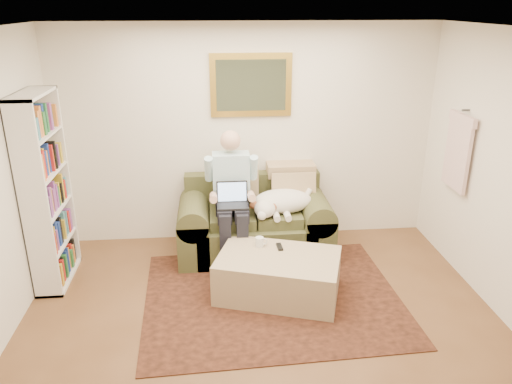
{
  "coord_description": "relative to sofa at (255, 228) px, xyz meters",
  "views": [
    {
      "loc": [
        -0.41,
        -3.28,
        2.8
      ],
      "look_at": [
        0.03,
        1.53,
        0.95
      ],
      "focal_mm": 35.0,
      "sensor_mm": 36.0,
      "label": 1
    }
  ],
  "objects": [
    {
      "name": "room_shell",
      "position": [
        -0.06,
        -1.67,
        1.0
      ],
      "size": [
        4.51,
        5.0,
        2.61
      ],
      "color": "brown",
      "rests_on": "ground"
    },
    {
      "name": "wall_mirror",
      "position": [
        0.0,
        0.45,
        1.6
      ],
      "size": [
        0.94,
        0.04,
        0.72
      ],
      "color": "gold",
      "rests_on": "room_shell"
    },
    {
      "name": "rug",
      "position": [
        0.09,
        -1.01,
        -0.3
      ],
      "size": [
        2.62,
        2.13,
        0.01
      ],
      "primitive_type": "cube",
      "rotation": [
        0.0,
        0.0,
        0.04
      ],
      "color": "black",
      "rests_on": "room_shell"
    },
    {
      "name": "bookshelf",
      "position": [
        -2.16,
        -0.42,
        0.7
      ],
      "size": [
        0.28,
        0.8,
        2.0
      ],
      "primitive_type": null,
      "color": "white",
      "rests_on": "room_shell"
    },
    {
      "name": "laptop",
      "position": [
        -0.26,
        -0.23,
        0.47
      ],
      "size": [
        0.34,
        0.27,
        0.25
      ],
      "color": "black",
      "rests_on": "seated_man"
    },
    {
      "name": "coffee_mug",
      "position": [
        -0.01,
        -0.71,
        0.18
      ],
      "size": [
        0.08,
        0.08,
        0.1
      ],
      "primitive_type": "cylinder",
      "color": "white",
      "rests_on": "ottoman"
    },
    {
      "name": "hanging_shirt",
      "position": [
        2.13,
        -0.42,
        1.05
      ],
      "size": [
        0.06,
        0.52,
        0.9
      ],
      "primitive_type": null,
      "color": "beige",
      "rests_on": "room_shell"
    },
    {
      "name": "sleeping_dog",
      "position": [
        0.32,
        -0.09,
        0.37
      ],
      "size": [
        0.72,
        0.46,
        0.27
      ],
      "primitive_type": null,
      "color": "white",
      "rests_on": "sofa"
    },
    {
      "name": "seated_man",
      "position": [
        -0.26,
        -0.16,
        0.44
      ],
      "size": [
        0.58,
        0.83,
        1.48
      ],
      "primitive_type": null,
      "color": "#8CCCD8",
      "rests_on": "sofa"
    },
    {
      "name": "ottoman",
      "position": [
        0.16,
        -0.95,
        -0.09
      ],
      "size": [
        1.37,
        1.09,
        0.43
      ],
      "primitive_type": "cube",
      "rotation": [
        0.0,
        0.0,
        -0.31
      ],
      "color": "#CAB786",
      "rests_on": "room_shell"
    },
    {
      "name": "tv_remote",
      "position": [
        0.19,
        -0.77,
        0.14
      ],
      "size": [
        0.06,
        0.15,
        0.02
      ],
      "primitive_type": "cube",
      "rotation": [
        0.0,
        0.0,
        0.05
      ],
      "color": "black",
      "rests_on": "ottoman"
    },
    {
      "name": "sofa",
      "position": [
        0.0,
        0.0,
        0.0
      ],
      "size": [
        1.76,
        0.89,
        1.06
      ],
      "color": "brown",
      "rests_on": "room_shell"
    }
  ]
}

